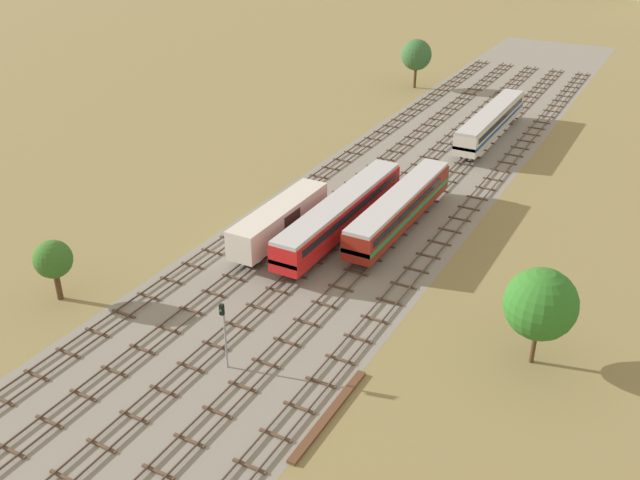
{
  "coord_description": "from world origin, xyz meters",
  "views": [
    {
      "loc": [
        28.0,
        -12.29,
        32.05
      ],
      "look_at": [
        0.0,
        39.08,
        1.5
      ],
      "focal_mm": 39.92,
      "sensor_mm": 36.0,
      "label": 1
    }
  ],
  "objects_px": {
    "diesel_railcar_centre_mid": "(400,207)",
    "passenger_coach_centre_left_near": "(341,212)",
    "passenger_coach_centre_midfar": "(491,121)",
    "signal_post_nearest": "(224,327)",
    "freight_boxcar_left_nearest": "(280,219)"
  },
  "relations": [
    {
      "from": "freight_boxcar_left_nearest",
      "to": "diesel_railcar_centre_mid",
      "type": "relative_size",
      "value": 0.68
    },
    {
      "from": "passenger_coach_centre_midfar",
      "to": "signal_post_nearest",
      "type": "bearing_deg",
      "value": -92.28
    },
    {
      "from": "diesel_railcar_centre_mid",
      "to": "passenger_coach_centre_midfar",
      "type": "relative_size",
      "value": 0.93
    },
    {
      "from": "diesel_railcar_centre_mid",
      "to": "signal_post_nearest",
      "type": "height_order",
      "value": "signal_post_nearest"
    },
    {
      "from": "freight_boxcar_left_nearest",
      "to": "passenger_coach_centre_midfar",
      "type": "bearing_deg",
      "value": 76.74
    },
    {
      "from": "passenger_coach_centre_left_near",
      "to": "passenger_coach_centre_midfar",
      "type": "bearing_deg",
      "value": 82.5
    },
    {
      "from": "passenger_coach_centre_left_near",
      "to": "diesel_railcar_centre_mid",
      "type": "distance_m",
      "value": 5.92
    },
    {
      "from": "freight_boxcar_left_nearest",
      "to": "signal_post_nearest",
      "type": "xyz_separation_m",
      "value": [
        6.81,
        -18.56,
        1.07
      ]
    },
    {
      "from": "diesel_railcar_centre_mid",
      "to": "passenger_coach_centre_left_near",
      "type": "bearing_deg",
      "value": -140.21
    },
    {
      "from": "freight_boxcar_left_nearest",
      "to": "passenger_coach_centre_left_near",
      "type": "xyz_separation_m",
      "value": [
        4.54,
        4.0,
        0.16
      ]
    },
    {
      "from": "freight_boxcar_left_nearest",
      "to": "passenger_coach_centre_left_near",
      "type": "relative_size",
      "value": 0.64
    },
    {
      "from": "passenger_coach_centre_midfar",
      "to": "signal_post_nearest",
      "type": "distance_m",
      "value": 57.14
    },
    {
      "from": "passenger_coach_centre_midfar",
      "to": "signal_post_nearest",
      "type": "xyz_separation_m",
      "value": [
        -2.27,
        -57.09,
        0.9
      ]
    },
    {
      "from": "freight_boxcar_left_nearest",
      "to": "signal_post_nearest",
      "type": "relative_size",
      "value": 2.52
    },
    {
      "from": "signal_post_nearest",
      "to": "passenger_coach_centre_left_near",
      "type": "bearing_deg",
      "value": 95.75
    }
  ]
}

